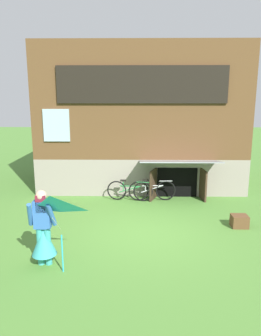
{
  "coord_description": "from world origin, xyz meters",
  "views": [
    {
      "loc": [
        -0.21,
        -7.94,
        3.47
      ],
      "look_at": [
        -0.34,
        0.49,
        1.59
      ],
      "focal_mm": 34.17,
      "sensor_mm": 36.0,
      "label": 1
    }
  ],
  "objects_px": {
    "person": "(43,234)",
    "bicycle_green": "(130,191)",
    "kite": "(51,216)",
    "bicycle_silver": "(152,190)",
    "wooden_crate": "(239,221)"
  },
  "relations": [
    {
      "from": "bicycle_green",
      "to": "person",
      "type": "bearing_deg",
      "value": -103.16
    },
    {
      "from": "bicycle_silver",
      "to": "bicycle_green",
      "type": "distance_m",
      "value": 0.76
    },
    {
      "from": "bicycle_silver",
      "to": "bicycle_green",
      "type": "xyz_separation_m",
      "value": [
        -0.76,
        -0.02,
        -0.01
      ]
    },
    {
      "from": "wooden_crate",
      "to": "bicycle_green",
      "type": "bearing_deg",
      "value": 143.45
    },
    {
      "from": "person",
      "to": "bicycle_green",
      "type": "xyz_separation_m",
      "value": [
        1.72,
        4.31,
        -0.34
      ]
    },
    {
      "from": "person",
      "to": "bicycle_green",
      "type": "distance_m",
      "value": 4.66
    },
    {
      "from": "wooden_crate",
      "to": "bicycle_silver",
      "type": "bearing_deg",
      "value": 135.02
    },
    {
      "from": "bicycle_silver",
      "to": "wooden_crate",
      "type": "height_order",
      "value": "bicycle_silver"
    },
    {
      "from": "person",
      "to": "kite",
      "type": "xyz_separation_m",
      "value": [
        0.33,
        -0.53,
        0.6
      ]
    },
    {
      "from": "wooden_crate",
      "to": "kite",
      "type": "bearing_deg",
      "value": -149.62
    },
    {
      "from": "bicycle_silver",
      "to": "wooden_crate",
      "type": "distance_m",
      "value": 3.21
    },
    {
      "from": "kite",
      "to": "bicycle_silver",
      "type": "relative_size",
      "value": 0.97
    },
    {
      "from": "person",
      "to": "bicycle_green",
      "type": "bearing_deg",
      "value": 81.05
    },
    {
      "from": "bicycle_green",
      "to": "kite",
      "type": "bearing_deg",
      "value": -97.46
    },
    {
      "from": "person",
      "to": "bicycle_green",
      "type": "relative_size",
      "value": 1.04
    }
  ]
}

